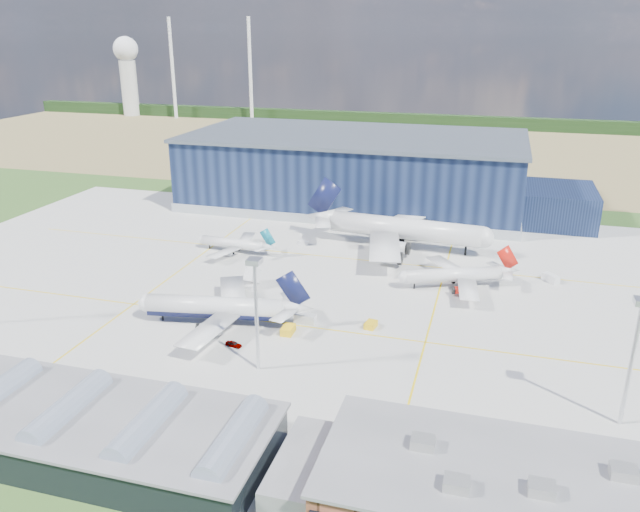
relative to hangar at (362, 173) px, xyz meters
The scene contains 22 objects.
ground 95.56m from the hangar, 91.70° to the right, with size 600.00×600.00×0.00m, color #335921.
apron 85.64m from the hangar, 91.90° to the right, with size 220.00×160.00×0.08m.
farmland 125.76m from the hangar, 91.29° to the left, with size 600.00×220.00×0.01m, color #917C4E.
treeline 205.36m from the hangar, 90.78° to the left, with size 600.00×8.00×8.00m, color black.
horizon_dressing 279.32m from the hangar, 134.20° to the left, with size 440.20×18.00×70.00m.
hangar is the anchor object (origin of this frame).
ops_building 163.51m from the hangar, 71.37° to the right, with size 46.00×23.00×10.90m.
glass_concourse 155.28m from the hangar, 93.42° to the right, with size 78.00×23.00×8.60m.
light_mast_center 125.07m from the hangar, 86.70° to the right, with size 2.60×2.60×23.00m.
light_mast_east 144.23m from the hangar, 59.95° to the right, with size 2.60×2.60×23.00m.
airliner_navy 109.22m from the hangar, 94.84° to the right, with size 40.08×39.21×13.07m, color silver, non-canonical shape.
airliner_red 83.37m from the hangar, 61.14° to the right, with size 32.09×31.39×10.46m, color silver, non-canonical shape.
airliner_widebody 51.86m from the hangar, 63.09° to the right, with size 58.69×57.41×19.14m, color silver, non-canonical shape.
airliner_regional 68.76m from the hangar, 111.10° to the right, with size 25.94×25.38×8.46m, color silver, non-canonical shape.
gse_tug_a 109.78m from the hangar, 85.86° to the right, with size 2.47×4.03×1.68m, color gold.
gse_tug_b 104.80m from the hangar, 76.32° to the right, with size 2.20×3.29×1.43m, color gold.
gse_van_a 104.02m from the hangar, 84.48° to the right, with size 2.15×4.92×2.15m, color silver.
gse_van_b 90.20m from the hangar, 43.89° to the right, with size 2.09×4.57×2.09m, color silver.
gse_cart_b 53.16m from the hangar, 97.54° to the right, with size 1.93×2.89×1.25m, color silver.
airstair 87.02m from the hangar, 96.34° to the right, with size 2.21×5.52×3.53m, color silver.
car_a 118.32m from the hangar, 90.52° to the right, with size 1.45×3.61×1.23m, color #99999E.
car_b 149.47m from the hangar, 73.34° to the right, with size 1.25×3.59×1.18m, color #99999E.
Camera 1 is at (51.07, -129.20, 62.66)m, focal length 35.00 mm.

